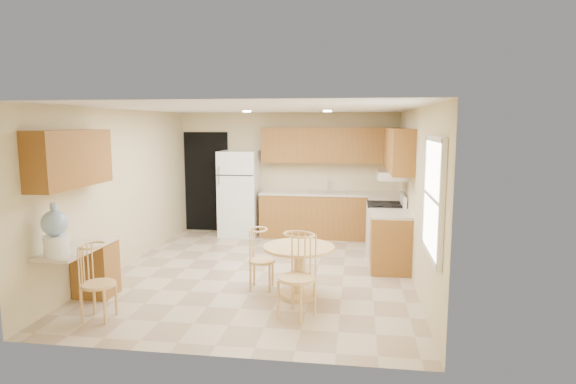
# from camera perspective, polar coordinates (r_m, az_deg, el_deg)

# --- Properties ---
(floor) EXTENTS (5.50, 5.50, 0.00)m
(floor) POSITION_cam_1_polar(r_m,az_deg,el_deg) (7.56, -2.99, -9.42)
(floor) COLOR tan
(floor) RESTS_ON ground
(ceiling) EXTENTS (4.50, 5.50, 0.02)m
(ceiling) POSITION_cam_1_polar(r_m,az_deg,el_deg) (7.21, -3.14, 9.88)
(ceiling) COLOR white
(ceiling) RESTS_ON wall_back
(wall_back) EXTENTS (4.50, 0.02, 2.50)m
(wall_back) POSITION_cam_1_polar(r_m,az_deg,el_deg) (9.97, 0.00, 2.21)
(wall_back) COLOR #CEBA8B
(wall_back) RESTS_ON floor
(wall_front) EXTENTS (4.50, 0.02, 2.50)m
(wall_front) POSITION_cam_1_polar(r_m,az_deg,el_deg) (4.66, -9.65, -4.75)
(wall_front) COLOR #CEBA8B
(wall_front) RESTS_ON floor
(wall_left) EXTENTS (0.02, 5.50, 2.50)m
(wall_left) POSITION_cam_1_polar(r_m,az_deg,el_deg) (8.03, -19.03, 0.32)
(wall_left) COLOR #CEBA8B
(wall_left) RESTS_ON floor
(wall_right) EXTENTS (0.02, 5.50, 2.50)m
(wall_right) POSITION_cam_1_polar(r_m,az_deg,el_deg) (7.20, 14.80, -0.36)
(wall_right) COLOR #CEBA8B
(wall_right) RESTS_ON floor
(doorway) EXTENTS (0.90, 0.02, 2.10)m
(doorway) POSITION_cam_1_polar(r_m,az_deg,el_deg) (10.37, -9.63, 1.21)
(doorway) COLOR black
(doorway) RESTS_ON floor
(base_cab_back) EXTENTS (2.75, 0.60, 0.87)m
(base_cab_back) POSITION_cam_1_polar(r_m,az_deg,el_deg) (9.71, 4.87, -2.84)
(base_cab_back) COLOR #966026
(base_cab_back) RESTS_ON floor
(counter_back) EXTENTS (2.75, 0.63, 0.04)m
(counter_back) POSITION_cam_1_polar(r_m,az_deg,el_deg) (9.64, 4.90, -0.19)
(counter_back) COLOR beige
(counter_back) RESTS_ON base_cab_back
(base_cab_right_a) EXTENTS (0.60, 0.59, 0.87)m
(base_cab_right_a) POSITION_cam_1_polar(r_m,az_deg,el_deg) (9.13, 11.42, -3.68)
(base_cab_right_a) COLOR #966026
(base_cab_right_a) RESTS_ON floor
(counter_right_a) EXTENTS (0.63, 0.59, 0.04)m
(counter_right_a) POSITION_cam_1_polar(r_m,az_deg,el_deg) (9.05, 11.50, -0.86)
(counter_right_a) COLOR beige
(counter_right_a) RESTS_ON base_cab_right_a
(base_cab_right_b) EXTENTS (0.60, 0.80, 0.87)m
(base_cab_right_b) POSITION_cam_1_polar(r_m,az_deg,el_deg) (7.71, 12.02, -5.88)
(base_cab_right_b) COLOR #966026
(base_cab_right_b) RESTS_ON floor
(counter_right_b) EXTENTS (0.63, 0.80, 0.04)m
(counter_right_b) POSITION_cam_1_polar(r_m,az_deg,el_deg) (7.62, 12.12, -2.56)
(counter_right_b) COLOR beige
(counter_right_b) RESTS_ON base_cab_right_b
(upper_cab_back) EXTENTS (2.75, 0.33, 0.70)m
(upper_cab_back) POSITION_cam_1_polar(r_m,az_deg,el_deg) (9.68, 5.02, 5.56)
(upper_cab_back) COLOR #966026
(upper_cab_back) RESTS_ON wall_back
(upper_cab_right) EXTENTS (0.33, 2.42, 0.70)m
(upper_cab_right) POSITION_cam_1_polar(r_m,az_deg,el_deg) (8.32, 12.87, 4.97)
(upper_cab_right) COLOR #966026
(upper_cab_right) RESTS_ON wall_right
(upper_cab_left) EXTENTS (0.33, 1.40, 0.70)m
(upper_cab_left) POSITION_cam_1_polar(r_m,az_deg,el_deg) (6.50, -24.38, 3.63)
(upper_cab_left) COLOR #966026
(upper_cab_left) RESTS_ON wall_left
(sink) EXTENTS (0.78, 0.44, 0.01)m
(sink) POSITION_cam_1_polar(r_m,az_deg,el_deg) (9.63, 4.76, -0.05)
(sink) COLOR silver
(sink) RESTS_ON counter_back
(range_hood) EXTENTS (0.50, 0.76, 0.14)m
(range_hood) POSITION_cam_1_polar(r_m,az_deg,el_deg) (8.32, 12.21, 2.02)
(range_hood) COLOR silver
(range_hood) RESTS_ON upper_cab_right
(desk_pedestal) EXTENTS (0.48, 0.42, 0.72)m
(desk_pedestal) POSITION_cam_1_polar(r_m,az_deg,el_deg) (6.95, -21.82, -8.49)
(desk_pedestal) COLOR #966026
(desk_pedestal) RESTS_ON floor
(desk_top) EXTENTS (0.50, 1.20, 0.04)m
(desk_top) POSITION_cam_1_polar(r_m,az_deg,el_deg) (6.54, -23.66, -6.09)
(desk_top) COLOR beige
(desk_top) RESTS_ON desk_pedestal
(window) EXTENTS (0.06, 1.12, 1.30)m
(window) POSITION_cam_1_polar(r_m,az_deg,el_deg) (5.34, 16.92, -0.61)
(window) COLOR white
(window) RESTS_ON wall_right
(can_light_a) EXTENTS (0.14, 0.14, 0.02)m
(can_light_a) POSITION_cam_1_polar(r_m,az_deg,el_deg) (8.49, -4.89, 9.49)
(can_light_a) COLOR white
(can_light_a) RESTS_ON ceiling
(can_light_b) EXTENTS (0.14, 0.14, 0.02)m
(can_light_b) POSITION_cam_1_polar(r_m,az_deg,el_deg) (8.29, 4.71, 9.53)
(can_light_b) COLOR white
(can_light_b) RESTS_ON ceiling
(refrigerator) EXTENTS (0.76, 0.74, 1.73)m
(refrigerator) POSITION_cam_1_polar(r_m,az_deg,el_deg) (9.86, -5.76, -0.16)
(refrigerator) COLOR white
(refrigerator) RESTS_ON floor
(stove) EXTENTS (0.65, 0.76, 1.09)m
(stove) POSITION_cam_1_polar(r_m,az_deg,el_deg) (8.46, 11.51, -4.38)
(stove) COLOR white
(stove) RESTS_ON floor
(dining_table) EXTENTS (0.94, 0.94, 0.69)m
(dining_table) POSITION_cam_1_polar(r_m,az_deg,el_deg) (6.38, 1.30, -8.51)
(dining_table) COLOR #E2B471
(dining_table) RESTS_ON floor
(chair_table_a) EXTENTS (0.37, 0.48, 0.84)m
(chair_table_a) POSITION_cam_1_polar(r_m,az_deg,el_deg) (6.61, -3.30, -7.39)
(chair_table_a) COLOR #E2B471
(chair_table_a) RESTS_ON floor
(chair_table_b) EXTENTS (0.44, 0.49, 0.99)m
(chair_table_b) POSITION_cam_1_polar(r_m,az_deg,el_deg) (5.62, 0.90, -9.21)
(chair_table_b) COLOR #E2B471
(chair_table_b) RESTS_ON floor
(chair_desk) EXTENTS (0.39, 0.50, 0.89)m
(chair_desk) POSITION_cam_1_polar(r_m,az_deg,el_deg) (6.01, -22.04, -9.30)
(chair_desk) COLOR #E2B471
(chair_desk) RESTS_ON floor
(water_crock) EXTENTS (0.30, 0.30, 0.61)m
(water_crock) POSITION_cam_1_polar(r_m,az_deg,el_deg) (6.13, -25.87, -4.29)
(water_crock) COLOR white
(water_crock) RESTS_ON desk_top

